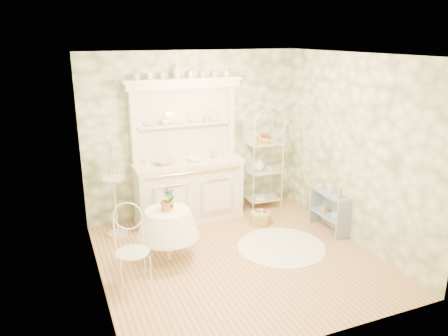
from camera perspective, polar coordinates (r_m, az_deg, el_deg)
name	(u,v)px	position (r m, az deg, el deg)	size (l,w,h in m)	color
floor	(238,258)	(6.10, 1.83, -11.68)	(3.60, 3.60, 0.00)	tan
ceiling	(240,55)	(5.35, 2.11, 14.57)	(3.60, 3.60, 0.00)	white
wall_left	(93,181)	(5.14, -16.68, -1.62)	(3.60, 3.60, 0.00)	#F1E8CD
wall_right	(354,150)	(6.50, 16.58, 2.26)	(3.60, 3.60, 0.00)	#F1E8CD
wall_back	(194,135)	(7.20, -3.96, 4.33)	(3.60, 3.60, 0.00)	#F1E8CD
wall_front	(320,215)	(4.10, 12.42, -6.04)	(3.60, 3.60, 0.00)	#F1E8CD
kitchen_dresser	(188,152)	(6.93, -4.75, 2.06)	(1.87, 0.61, 2.29)	white
bakers_rack	(263,155)	(7.55, 5.16, 1.66)	(0.58, 0.42, 1.87)	white
side_shelf	(330,212)	(6.97, 13.62, -5.57)	(0.27, 0.71, 0.61)	#869AB3
round_table	(168,234)	(5.96, -7.29, -8.58)	(0.67, 0.67, 0.74)	white
cafe_chair	(133,256)	(5.42, -11.81, -11.23)	(0.36, 0.36, 0.79)	white
birdcage_stand	(115,193)	(6.68, -14.09, -3.15)	(0.32, 0.32, 1.37)	white
floor_basket	(260,218)	(7.11, 4.73, -6.52)	(0.30, 0.30, 0.19)	#A78A45
lace_rug	(281,247)	(6.44, 7.50, -10.13)	(1.26, 1.26, 0.01)	white
bowl_floral	(164,164)	(6.81, -7.82, 0.56)	(0.31, 0.31, 0.08)	white
bowl_white	(194,161)	(6.92, -3.92, 0.95)	(0.23, 0.23, 0.07)	white
cup_left	(165,123)	(6.87, -7.72, 5.81)	(0.12, 0.12, 0.10)	white
cup_right	(207,120)	(7.10, -2.28, 6.31)	(0.10, 0.10, 0.09)	white
potted_geranium	(169,201)	(5.74, -7.21, -4.35)	(0.18, 0.12, 0.33)	#3F7238
bottle_amber	(340,193)	(6.69, 14.87, -3.20)	(0.07, 0.07, 0.17)	#AA8438
bottle_blue	(331,191)	(6.85, 13.81, -2.88)	(0.05, 0.05, 0.11)	#9FC4D6
bottle_glass	(321,186)	(7.04, 12.50, -2.31)	(0.07, 0.07, 0.09)	silver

